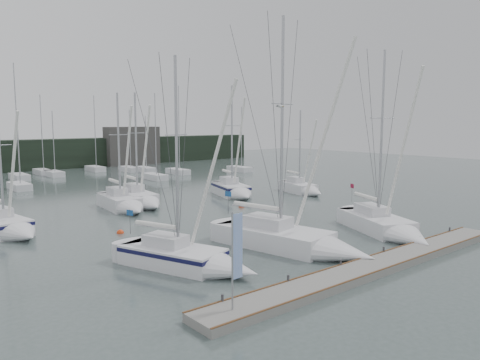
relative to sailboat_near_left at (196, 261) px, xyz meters
name	(u,v)px	position (x,y,z in m)	size (l,w,h in m)	color
ground	(309,250)	(7.82, -1.16, -0.54)	(160.00, 160.00, 0.00)	#44524F
dock	(377,265)	(7.82, -6.16, -0.34)	(24.00, 2.00, 0.40)	slate
far_treeline	(26,155)	(7.82, 60.84, 1.96)	(90.00, 4.00, 5.00)	black
far_building_right	(132,146)	(25.82, 58.84, 2.96)	(10.00, 3.00, 7.00)	#413F3C
mast_forest	(25,179)	(3.31, 45.13, -0.07)	(56.15, 23.78, 14.75)	silver
sailboat_near_left	(196,261)	(0.00, 0.00, 0.00)	(5.41, 8.76, 12.43)	silver
sailboat_near_center	(305,244)	(7.14, -1.43, 0.03)	(5.27, 11.16, 15.57)	silver
sailboat_near_right	(390,229)	(14.85, -2.44, -0.01)	(6.45, 9.86, 14.05)	silver
sailboat_mid_a	(10,228)	(-5.82, 14.74, 0.04)	(3.59, 7.68, 10.65)	silver
sailboat_mid_b	(125,205)	(4.62, 18.20, 0.03)	(3.26, 8.10, 11.40)	silver
sailboat_mid_c	(142,200)	(6.84, 19.17, 0.05)	(3.19, 8.10, 11.51)	silver
sailboat_mid_d	(235,191)	(17.19, 17.84, 0.08)	(4.79, 8.05, 12.67)	silver
sailboat_mid_e	(304,189)	(24.49, 14.66, -0.03)	(3.89, 7.47, 9.98)	silver
buoy_b	(242,207)	(13.98, 12.94, -0.54)	(0.58, 0.58, 0.58)	red
buoy_c	(120,233)	(0.55, 10.54, -0.54)	(0.53, 0.53, 0.53)	red
dock_banner	(236,252)	(-2.22, -6.18, 2.27)	(0.62, 0.12, 4.07)	#9B9DA3
seagull	(280,106)	(5.92, -0.35, 8.41)	(0.88, 0.44, 0.18)	silver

